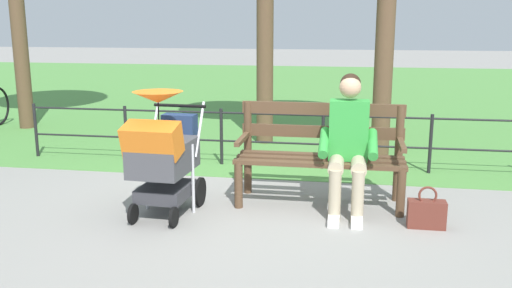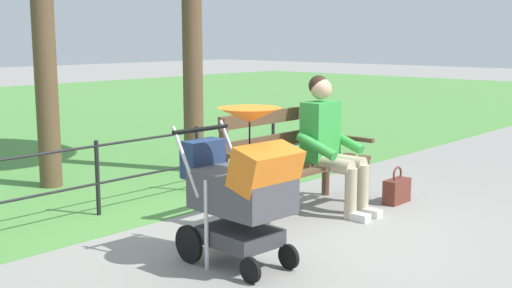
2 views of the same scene
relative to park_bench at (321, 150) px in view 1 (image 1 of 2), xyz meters
The scene contains 7 objects.
ground_plane 0.85m from the park_bench, ahead, with size 60.00×60.00×0.00m, color gray.
grass_lawn 8.73m from the park_bench, 85.63° to the right, with size 40.00×16.00×0.01m, color #518E42.
park_bench is the anchor object (origin of this frame).
person_on_bench 0.38m from the park_bench, 139.66° to the left, with size 0.53×0.74×1.28m.
stroller 1.51m from the park_bench, 24.87° to the left, with size 0.55×0.91×1.15m.
handbag 1.17m from the park_bench, 149.57° to the left, with size 0.32×0.14×0.37m.
park_fence 1.43m from the park_bench, 62.29° to the right, with size 6.25×0.04×0.70m.
Camera 1 is at (-0.94, 5.20, 1.75)m, focal length 39.29 mm.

